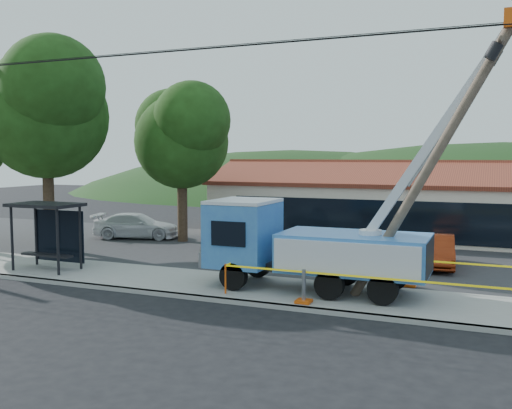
{
  "coord_description": "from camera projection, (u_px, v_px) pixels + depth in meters",
  "views": [
    {
      "loc": [
        9.16,
        -14.87,
        4.97
      ],
      "look_at": [
        0.84,
        5.0,
        3.09
      ],
      "focal_mm": 40.0,
      "sensor_mm": 36.0,
      "label": 1
    }
  ],
  "objects": [
    {
      "name": "bus_shelter",
      "position": [
        49.0,
        221.0,
        23.96
      ],
      "size": [
        2.91,
        1.81,
        2.79
      ],
      "rotation": [
        0.0,
        0.0,
        -0.01
      ],
      "color": "black",
      "rests_on": "ground"
    },
    {
      "name": "car_silver",
      "position": [
        232.0,
        258.0,
        27.55
      ],
      "size": [
        1.92,
        4.46,
        1.5
      ],
      "primitive_type": "imported",
      "rotation": [
        0.0,
        0.0,
        0.03
      ],
      "color": "#BABDC2",
      "rests_on": "ground"
    },
    {
      "name": "strip_mall",
      "position": [
        400.0,
        206.0,
        34.29
      ],
      "size": [
        22.5,
        8.53,
        4.67
      ],
      "color": "beige",
      "rests_on": "ground"
    },
    {
      "name": "utility_truck",
      "position": [
        308.0,
        243.0,
        20.33
      ],
      "size": [
        10.57,
        4.24,
        9.16
      ],
      "color": "black",
      "rests_on": "ground"
    },
    {
      "name": "tree_west_near",
      "position": [
        46.0,
        104.0,
        28.93
      ],
      "size": [
        7.56,
        6.72,
        10.8
      ],
      "color": "#332316",
      "rests_on": "ground"
    },
    {
      "name": "car_white",
      "position": [
        137.0,
        240.0,
        33.42
      ],
      "size": [
        5.39,
        3.41,
        1.45
      ],
      "primitive_type": "imported",
      "rotation": [
        0.0,
        0.0,
        1.87
      ],
      "color": "white",
      "rests_on": "ground"
    },
    {
      "name": "caution_tape",
      "position": [
        392.0,
        275.0,
        19.31
      ],
      "size": [
        10.92,
        3.61,
        1.04
      ],
      "color": "#E8520C",
      "rests_on": "ground"
    },
    {
      "name": "sidewalk",
      "position": [
        225.0,
        286.0,
        21.29
      ],
      "size": [
        60.0,
        4.0,
        0.15
      ],
      "primitive_type": "cube",
      "color": "gray",
      "rests_on": "ground"
    },
    {
      "name": "ground",
      "position": [
        169.0,
        316.0,
        17.62
      ],
      "size": [
        120.0,
        120.0,
        0.0
      ],
      "primitive_type": "plane",
      "color": "black",
      "rests_on": "ground"
    },
    {
      "name": "car_red",
      "position": [
        436.0,
        269.0,
        24.94
      ],
      "size": [
        1.87,
        4.31,
        1.38
      ],
      "primitive_type": "imported",
      "rotation": [
        0.0,
        0.0,
        0.1
      ],
      "color": "maroon",
      "rests_on": "ground"
    },
    {
      "name": "parking_lot",
      "position": [
        294.0,
        253.0,
        28.65
      ],
      "size": [
        60.0,
        12.0,
        0.1
      ],
      "primitive_type": "cube",
      "color": "#28282B",
      "rests_on": "ground"
    },
    {
      "name": "curb",
      "position": [
        201.0,
        298.0,
        19.55
      ],
      "size": [
        60.0,
        0.25,
        0.15
      ],
      "primitive_type": "cube",
      "color": "gray",
      "rests_on": "ground"
    },
    {
      "name": "hill_west",
      "position": [
        292.0,
        193.0,
        73.94
      ],
      "size": [
        78.4,
        56.0,
        28.0
      ],
      "primitive_type": "ellipsoid",
      "color": "#183714",
      "rests_on": "ground"
    },
    {
      "name": "hill_center",
      "position": [
        501.0,
        199.0,
        64.33
      ],
      "size": [
        89.6,
        64.0,
        32.0
      ],
      "primitive_type": "ellipsoid",
      "color": "#183714",
      "rests_on": "ground"
    },
    {
      "name": "tree_lot",
      "position": [
        182.0,
        132.0,
        31.72
      ],
      "size": [
        6.3,
        5.6,
        8.94
      ],
      "color": "#332316",
      "rests_on": "ground"
    },
    {
      "name": "leaning_pole",
      "position": [
        437.0,
        152.0,
        18.22
      ],
      "size": [
        5.04,
        1.8,
        9.05
      ],
      "color": "#4D3F31",
      "rests_on": "ground"
    }
  ]
}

